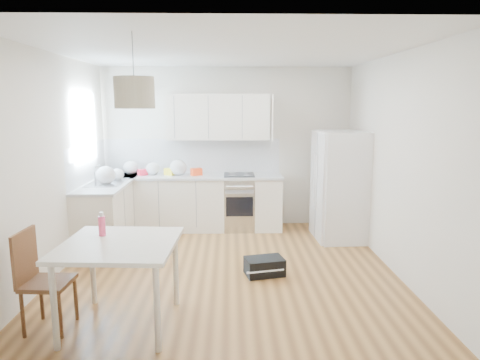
# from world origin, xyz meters

# --- Properties ---
(floor) EXTENTS (4.20, 4.20, 0.00)m
(floor) POSITION_xyz_m (0.00, 0.00, 0.00)
(floor) COLOR brown
(floor) RESTS_ON ground
(ceiling) EXTENTS (4.20, 4.20, 0.00)m
(ceiling) POSITION_xyz_m (0.00, 0.00, 2.70)
(ceiling) COLOR white
(ceiling) RESTS_ON wall_back
(wall_back) EXTENTS (4.20, 0.00, 4.20)m
(wall_back) POSITION_xyz_m (0.00, 2.10, 1.35)
(wall_back) COLOR silver
(wall_back) RESTS_ON floor
(wall_left) EXTENTS (0.00, 4.20, 4.20)m
(wall_left) POSITION_xyz_m (-2.10, 0.00, 1.35)
(wall_left) COLOR silver
(wall_left) RESTS_ON floor
(wall_right) EXTENTS (0.00, 4.20, 4.20)m
(wall_right) POSITION_xyz_m (2.10, 0.00, 1.35)
(wall_right) COLOR silver
(wall_right) RESTS_ON floor
(window_glassblock) EXTENTS (0.02, 1.00, 1.00)m
(window_glassblock) POSITION_xyz_m (-2.09, 1.15, 1.75)
(window_glassblock) COLOR #BFE0F9
(window_glassblock) RESTS_ON wall_left
(cabinets_back) EXTENTS (3.00, 0.60, 0.88)m
(cabinets_back) POSITION_xyz_m (-0.60, 1.80, 0.44)
(cabinets_back) COLOR white
(cabinets_back) RESTS_ON floor
(cabinets_left) EXTENTS (0.60, 1.80, 0.88)m
(cabinets_left) POSITION_xyz_m (-1.80, 1.20, 0.44)
(cabinets_left) COLOR white
(cabinets_left) RESTS_ON floor
(counter_back) EXTENTS (3.02, 0.64, 0.04)m
(counter_back) POSITION_xyz_m (-0.60, 1.80, 0.90)
(counter_back) COLOR #B0B3B5
(counter_back) RESTS_ON cabinets_back
(counter_left) EXTENTS (0.64, 1.82, 0.04)m
(counter_left) POSITION_xyz_m (-1.80, 1.20, 0.90)
(counter_left) COLOR #B0B3B5
(counter_left) RESTS_ON cabinets_left
(backsplash_back) EXTENTS (3.00, 0.01, 0.58)m
(backsplash_back) POSITION_xyz_m (-0.60, 2.09, 1.21)
(backsplash_back) COLOR white
(backsplash_back) RESTS_ON wall_back
(backsplash_left) EXTENTS (0.01, 1.80, 0.58)m
(backsplash_left) POSITION_xyz_m (-2.09, 1.20, 1.21)
(backsplash_left) COLOR white
(backsplash_left) RESTS_ON wall_left
(upper_cabinets) EXTENTS (1.70, 0.32, 0.75)m
(upper_cabinets) POSITION_xyz_m (-0.15, 1.94, 1.88)
(upper_cabinets) COLOR white
(upper_cabinets) RESTS_ON wall_back
(range_oven) EXTENTS (0.50, 0.61, 0.88)m
(range_oven) POSITION_xyz_m (0.20, 1.80, 0.44)
(range_oven) COLOR #B4B6B8
(range_oven) RESTS_ON floor
(sink) EXTENTS (0.50, 0.80, 0.16)m
(sink) POSITION_xyz_m (-1.80, 1.15, 0.92)
(sink) COLOR #B4B6B8
(sink) RESTS_ON counter_left
(refrigerator) EXTENTS (0.85, 0.87, 1.68)m
(refrigerator) POSITION_xyz_m (1.75, 1.22, 0.84)
(refrigerator) COLOR white
(refrigerator) RESTS_ON floor
(dining_table) EXTENTS (1.09, 1.09, 0.82)m
(dining_table) POSITION_xyz_m (-0.98, -1.40, 0.73)
(dining_table) COLOR beige
(dining_table) RESTS_ON floor
(dining_chair) EXTENTS (0.42, 0.42, 0.95)m
(dining_chair) POSITION_xyz_m (-1.64, -1.46, 0.48)
(dining_chair) COLOR #472815
(dining_chair) RESTS_ON floor
(drink_bottle) EXTENTS (0.09, 0.09, 0.23)m
(drink_bottle) POSITION_xyz_m (-1.20, -1.19, 0.94)
(drink_bottle) COLOR #E74066
(drink_bottle) RESTS_ON dining_table
(gym_bag) EXTENTS (0.52, 0.40, 0.21)m
(gym_bag) POSITION_xyz_m (0.47, -0.22, 0.11)
(gym_bag) COLOR black
(gym_bag) RESTS_ON floor
(pendant_lamp) EXTENTS (0.40, 0.40, 0.27)m
(pendant_lamp) POSITION_xyz_m (-0.79, -1.38, 2.18)
(pendant_lamp) COLOR #BEAD92
(pendant_lamp) RESTS_ON ceiling
(grocery_bag_a) EXTENTS (0.25, 0.22, 0.23)m
(grocery_bag_a) POSITION_xyz_m (-1.61, 1.89, 1.03)
(grocery_bag_a) COLOR silver
(grocery_bag_a) RESTS_ON counter_back
(grocery_bag_b) EXTENTS (0.23, 0.20, 0.21)m
(grocery_bag_b) POSITION_xyz_m (-1.24, 1.85, 1.02)
(grocery_bag_b) COLOR silver
(grocery_bag_b) RESTS_ON counter_back
(grocery_bag_c) EXTENTS (0.29, 0.24, 0.26)m
(grocery_bag_c) POSITION_xyz_m (-0.81, 1.81, 1.05)
(grocery_bag_c) COLOR silver
(grocery_bag_c) RESTS_ON counter_back
(grocery_bag_d) EXTENTS (0.20, 0.17, 0.18)m
(grocery_bag_d) POSITION_xyz_m (-1.70, 1.38, 1.01)
(grocery_bag_d) COLOR silver
(grocery_bag_d) RESTS_ON counter_back
(grocery_bag_e) EXTENTS (0.29, 0.25, 0.26)m
(grocery_bag_e) POSITION_xyz_m (-1.79, 1.06, 1.05)
(grocery_bag_e) COLOR silver
(grocery_bag_e) RESTS_ON counter_left
(snack_orange) EXTENTS (0.20, 0.18, 0.12)m
(snack_orange) POSITION_xyz_m (-0.51, 1.78, 0.98)
(snack_orange) COLOR #F23F15
(snack_orange) RESTS_ON counter_back
(snack_yellow) EXTENTS (0.20, 0.17, 0.11)m
(snack_yellow) POSITION_xyz_m (-0.96, 1.82, 0.98)
(snack_yellow) COLOR yellow
(snack_yellow) RESTS_ON counter_back
(snack_red) EXTENTS (0.17, 0.16, 0.10)m
(snack_red) POSITION_xyz_m (-1.40, 1.82, 0.97)
(snack_red) COLOR red
(snack_red) RESTS_ON counter_back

